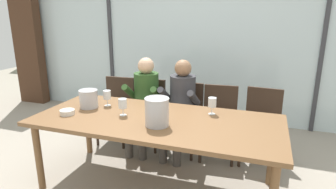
% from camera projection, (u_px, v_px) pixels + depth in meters
% --- Properties ---
extents(ground, '(14.00, 14.00, 0.00)m').
position_uv_depth(ground, '(183.00, 146.00, 3.92)').
color(ground, '#9E9384').
extents(window_glass_panel, '(7.62, 0.03, 2.60)m').
position_uv_depth(window_glass_panel, '(205.00, 42.00, 4.63)').
color(window_glass_panel, silver).
rests_on(window_glass_panel, ground).
extents(window_mullion_left, '(0.06, 0.06, 2.60)m').
position_uv_depth(window_mullion_left, '(111.00, 39.00, 5.15)').
color(window_mullion_left, '#38383D').
rests_on(window_mullion_left, ground).
extents(window_mullion_right, '(0.06, 0.06, 2.60)m').
position_uv_depth(window_mullion_right, '(323.00, 46.00, 4.08)').
color(window_mullion_right, '#38383D').
rests_on(window_mullion_right, ground).
extents(hillside_vineyard, '(13.62, 2.40, 1.71)m').
position_uv_depth(hillside_vineyard, '(232.00, 46.00, 8.24)').
color(hillside_vineyard, '#477A38').
rests_on(hillside_vineyard, ground).
extents(curtain_heavy_drape, '(0.56, 0.20, 2.60)m').
position_uv_depth(curtain_heavy_drape, '(28.00, 37.00, 5.56)').
color(curtain_heavy_drape, '#472D1E').
rests_on(curtain_heavy_drape, ground).
extents(dining_table, '(2.42, 1.05, 0.76)m').
position_uv_depth(dining_table, '(156.00, 125.00, 2.82)').
color(dining_table, brown).
rests_on(dining_table, ground).
extents(chair_near_curtain, '(0.47, 0.47, 0.89)m').
position_uv_depth(chair_near_curtain, '(118.00, 104.00, 4.02)').
color(chair_near_curtain, '#332319').
rests_on(chair_near_curtain, ground).
extents(chair_left_of_center, '(0.46, 0.46, 0.89)m').
position_uv_depth(chair_left_of_center, '(148.00, 107.00, 3.89)').
color(chair_left_of_center, '#332319').
rests_on(chair_left_of_center, ground).
extents(chair_center, '(0.47, 0.47, 0.89)m').
position_uv_depth(chair_center, '(185.00, 112.00, 3.72)').
color(chair_center, '#332319').
rests_on(chair_center, ground).
extents(chair_right_of_center, '(0.47, 0.47, 0.89)m').
position_uv_depth(chair_right_of_center, '(219.00, 116.00, 3.56)').
color(chair_right_of_center, '#332319').
rests_on(chair_right_of_center, ground).
extents(chair_near_window_right, '(0.48, 0.48, 0.89)m').
position_uv_depth(chair_near_window_right, '(262.00, 120.00, 3.43)').
color(chair_near_window_right, '#332319').
rests_on(chair_near_window_right, ground).
extents(person_olive_shirt, '(0.47, 0.62, 1.21)m').
position_uv_depth(person_olive_shirt, '(144.00, 98.00, 3.70)').
color(person_olive_shirt, '#2D5123').
rests_on(person_olive_shirt, ground).
extents(person_charcoal_jacket, '(0.49, 0.63, 1.21)m').
position_uv_depth(person_charcoal_jacket, '(180.00, 102.00, 3.55)').
color(person_charcoal_jacket, '#38383D').
rests_on(person_charcoal_jacket, ground).
extents(ice_bucket_primary, '(0.20, 0.20, 0.20)m').
position_uv_depth(ice_bucket_primary, '(89.00, 98.00, 3.11)').
color(ice_bucket_primary, '#B7B7BC').
rests_on(ice_bucket_primary, dining_table).
extents(ice_bucket_secondary, '(0.23, 0.23, 0.26)m').
position_uv_depth(ice_bucket_secondary, '(157.00, 111.00, 2.60)').
color(ice_bucket_secondary, '#B7B7BC').
rests_on(ice_bucket_secondary, dining_table).
extents(tasting_bowl, '(0.15, 0.15, 0.05)m').
position_uv_depth(tasting_bowl, '(67.00, 112.00, 2.91)').
color(tasting_bowl, silver).
rests_on(tasting_bowl, dining_table).
extents(wine_glass_by_left_taster, '(0.08, 0.08, 0.17)m').
position_uv_depth(wine_glass_by_left_taster, '(123.00, 104.00, 2.86)').
color(wine_glass_by_left_taster, silver).
rests_on(wine_glass_by_left_taster, dining_table).
extents(wine_glass_near_bucket, '(0.08, 0.08, 0.17)m').
position_uv_depth(wine_glass_near_bucket, '(107.00, 95.00, 3.16)').
color(wine_glass_near_bucket, silver).
rests_on(wine_glass_near_bucket, dining_table).
extents(wine_glass_center_pour, '(0.08, 0.08, 0.17)m').
position_uv_depth(wine_glass_center_pour, '(212.00, 103.00, 2.90)').
color(wine_glass_center_pour, silver).
rests_on(wine_glass_center_pour, dining_table).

